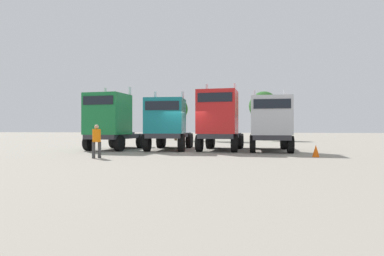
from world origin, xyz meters
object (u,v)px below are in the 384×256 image
Objects in this scene: traffic_cone_near at (316,151)px; semi_truck_teal at (168,124)px; semi_truck_red at (219,120)px; semi_truck_silver at (270,123)px; visitor_in_hivis at (97,139)px; semi_truck_green at (112,121)px.

semi_truck_teal is at bearing 157.77° from traffic_cone_near.
semi_truck_red is 6.63m from traffic_cone_near.
traffic_cone_near is (5.30, -3.60, -1.68)m from semi_truck_red.
semi_truck_red is at bearing -90.21° from semi_truck_silver.
semi_truck_silver is (6.69, 0.01, 0.02)m from semi_truck_teal.
semi_truck_red is 3.58× the size of visitor_in_hivis.
visitor_in_hivis is at bearing -37.75° from semi_truck_red.
semi_truck_red is 9.44× the size of traffic_cone_near.
traffic_cone_near is (12.55, -3.14, -1.65)m from semi_truck_green.
semi_truck_teal is 3.45m from semi_truck_red.
semi_truck_green is 1.00× the size of semi_truck_red.
semi_truck_red is 8.32m from visitor_in_hivis.
semi_truck_green is 13.05m from traffic_cone_near.
semi_truck_red reaches higher than traffic_cone_near.
visitor_in_hivis reaches higher than traffic_cone_near.
visitor_in_hivis is (-8.62, -6.23, -0.83)m from semi_truck_silver.
semi_truck_silver is (3.24, -0.02, -0.22)m from semi_truck_red.
semi_truck_green is at bearing 165.15° from visitor_in_hivis.
semi_truck_red reaches higher than semi_truck_green.
semi_truck_silver reaches higher than visitor_in_hivis.
semi_truck_green is 6.17m from visitor_in_hivis.
semi_truck_silver is at bearing 93.11° from visitor_in_hivis.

